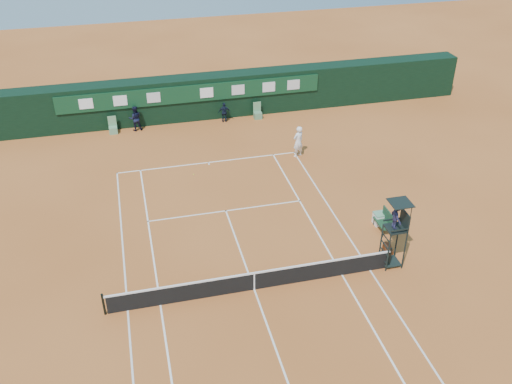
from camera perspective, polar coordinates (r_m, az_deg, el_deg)
ground at (r=25.44m, az=-0.18°, el=-9.72°), size 90.00×90.00×0.00m
court_lines at (r=25.44m, az=-0.18°, el=-9.71°), size 11.05×23.85×0.01m
tennis_net at (r=25.11m, az=-0.18°, el=-8.85°), size 12.90×0.10×1.10m
back_wall at (r=40.53m, az=-6.54°, el=9.38°), size 40.00×1.65×3.00m
linesman_chair_left at (r=39.62m, az=-14.10°, el=6.17°), size 0.55×0.50×1.15m
linesman_chair_right at (r=40.61m, az=0.17°, el=7.81°), size 0.55×0.50×1.15m
umpire_chair at (r=26.06m, az=13.87°, el=-2.81°), size 0.96×0.95×3.42m
player_bench at (r=29.33m, az=12.79°, el=-2.77°), size 0.56×1.20×1.10m
tennis_bag at (r=28.14m, az=13.04°, el=-5.60°), size 0.52×0.84×0.29m
cooler at (r=29.89m, az=12.23°, el=-2.60°), size 0.57×0.57×0.65m
tennis_ball at (r=33.79m, az=-6.25°, el=1.76°), size 0.07×0.07×0.07m
player at (r=35.28m, az=4.24°, el=5.05°), size 0.87×0.75×2.02m
ball_kid_left at (r=39.45m, az=-11.99°, el=7.21°), size 0.87×0.69×1.74m
ball_kid_right at (r=39.96m, az=-3.18°, el=7.96°), size 0.87×0.45×1.42m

